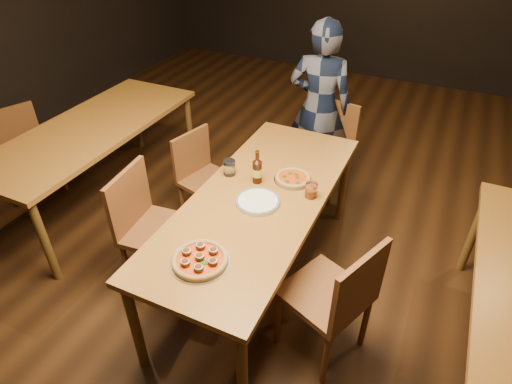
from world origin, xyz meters
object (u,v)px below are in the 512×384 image
at_px(chair_main_sw, 209,181).
at_px(diner, 319,108).
at_px(table_main, 259,205).
at_px(beer_bottle, 257,171).
at_px(table_left, 92,134).
at_px(chair_main_e, 325,293).
at_px(chair_nbr_left, 29,152).
at_px(water_glass, 229,168).
at_px(amber_glass, 311,190).
at_px(pizza_margherita, 293,178).
at_px(chair_main_nw, 160,230).
at_px(chair_end, 325,150).
at_px(plate_stack, 258,202).
at_px(pizza_meatball, 200,259).

distance_m(chair_main_sw, diner, 1.19).
bearing_deg(table_main, beer_bottle, 119.58).
height_order(table_main, chair_main_sw, chair_main_sw).
bearing_deg(table_left, chair_main_e, -15.76).
distance_m(table_left, chair_nbr_left, 0.74).
height_order(beer_bottle, water_glass, beer_bottle).
distance_m(beer_bottle, amber_glass, 0.39).
bearing_deg(table_main, pizza_margherita, 64.72).
bearing_deg(chair_main_nw, water_glass, -40.47).
height_order(table_main, chair_main_e, chair_main_e).
relative_size(chair_main_e, beer_bottle, 4.00).
distance_m(chair_main_sw, chair_nbr_left, 1.74).
distance_m(table_left, diner, 1.98).
distance_m(chair_main_sw, chair_end, 1.11).
xyz_separation_m(table_main, chair_end, (0.06, 1.28, -0.24)).
bearing_deg(plate_stack, pizza_meatball, -95.69).
xyz_separation_m(pizza_margherita, beer_bottle, (-0.21, -0.12, 0.07)).
distance_m(chair_main_nw, chair_main_sw, 0.73).
bearing_deg(water_glass, table_main, -27.09).
relative_size(chair_main_sw, diner, 0.54).
distance_m(pizza_margherita, diner, 1.15).
distance_m(chair_main_sw, pizza_margherita, 0.87).
height_order(chair_main_sw, pizza_margherita, chair_main_sw).
bearing_deg(pizza_meatball, chair_main_nw, 146.75).
bearing_deg(beer_bottle, plate_stack, -63.99).
relative_size(pizza_margherita, beer_bottle, 1.10).
relative_size(table_left, water_glass, 18.58).
distance_m(plate_stack, amber_glass, 0.35).
xyz_separation_m(plate_stack, beer_bottle, (-0.11, 0.22, 0.07)).
relative_size(table_main, pizza_meatball, 6.18).
relative_size(table_main, chair_nbr_left, 2.40).
bearing_deg(chair_main_sw, amber_glass, -92.56).
bearing_deg(diner, chair_nbr_left, 23.40).
distance_m(table_main, plate_stack, 0.11).
height_order(chair_main_e, water_glass, chair_main_e).
bearing_deg(diner, chair_end, 130.06).
bearing_deg(diner, pizza_meatball, 85.36).
height_order(chair_main_sw, diner, diner).
bearing_deg(chair_nbr_left, beer_bottle, -68.20).
relative_size(pizza_meatball, diner, 0.21).
height_order(table_main, diner, diner).
distance_m(chair_end, water_glass, 1.24).
xyz_separation_m(chair_main_nw, chair_main_sw, (-0.05, 0.73, -0.05)).
relative_size(pizza_margherita, plate_stack, 0.95).
distance_m(table_main, pizza_meatball, 0.68).
height_order(chair_main_nw, pizza_margherita, chair_main_nw).
bearing_deg(chair_main_sw, chair_end, -25.98).
bearing_deg(beer_bottle, chair_nbr_left, -179.79).
relative_size(chair_end, pizza_meatball, 2.73).
xyz_separation_m(beer_bottle, diner, (0.02, 1.25, -0.06)).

